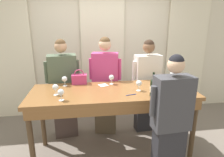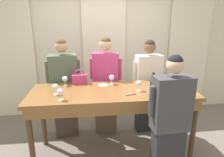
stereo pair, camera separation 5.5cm
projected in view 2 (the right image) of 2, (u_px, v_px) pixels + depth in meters
name	position (u px, v px, depth m)	size (l,w,h in m)	color
ground_plane	(113.00, 152.00, 3.11)	(18.00, 18.00, 0.00)	#70665B
wall_back	(104.00, 48.00, 4.20)	(12.00, 0.06, 2.80)	beige
curtain_panel_left	(11.00, 53.00, 3.96)	(0.88, 0.03, 2.69)	#EFE5C6
curtain_panel_center	(104.00, 52.00, 4.16)	(0.88, 0.03, 2.69)	#EFE5C6
curtain_panel_right	(188.00, 50.00, 4.36)	(0.88, 0.03, 2.69)	#EFE5C6
tasting_bar	(113.00, 98.00, 2.82)	(2.31, 0.85, 1.03)	brown
wine_bottle	(153.00, 87.00, 2.58)	(0.08, 0.08, 0.32)	black
handbag	(80.00, 79.00, 3.09)	(0.23, 0.12, 0.23)	#C63870
wine_glass_front_left	(65.00, 79.00, 2.99)	(0.08, 0.08, 0.15)	white
wine_glass_front_mid	(60.00, 92.00, 2.45)	(0.08, 0.08, 0.15)	white
wine_glass_front_right	(55.00, 87.00, 2.63)	(0.08, 0.08, 0.15)	white
wine_glass_center_left	(139.00, 84.00, 2.77)	(0.08, 0.08, 0.15)	white
wine_glass_center_mid	(170.00, 88.00, 2.61)	(0.08, 0.08, 0.15)	white
wine_glass_center_right	(173.00, 74.00, 3.23)	(0.08, 0.08, 0.15)	white
wine_glass_back_left	(112.00, 78.00, 3.05)	(0.08, 0.08, 0.15)	white
napkin	(103.00, 85.00, 3.03)	(0.16, 0.16, 0.00)	white
pen	(131.00, 95.00, 2.64)	(0.14, 0.04, 0.01)	#193399
guest_olive_jacket	(64.00, 89.00, 3.37)	(0.57, 0.33, 1.70)	#473833
guest_pink_top	(106.00, 86.00, 3.43)	(0.55, 0.29, 1.72)	brown
guest_cream_sweater	(148.00, 86.00, 3.53)	(0.56, 0.27, 1.67)	#28282D
host_pouring	(170.00, 124.00, 2.28)	(0.53, 0.25, 1.65)	#28282D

